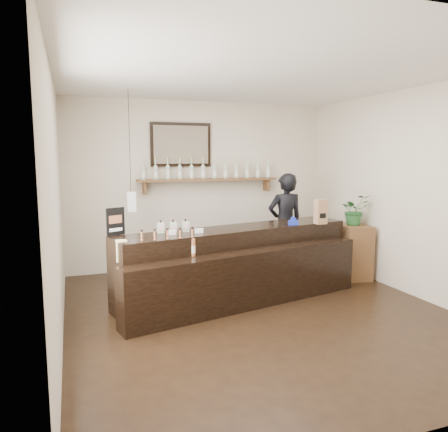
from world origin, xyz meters
TOP-DOWN VIEW (x-y plane):
  - ground at (0.00, 0.00)m, footprint 5.00×5.00m
  - room_shell at (0.00, 0.00)m, footprint 5.00×5.00m
  - back_wall_decor at (-0.15, 2.37)m, footprint 2.66×0.96m
  - counter at (-0.03, 0.58)m, footprint 3.43×1.63m
  - promo_sign at (-1.62, 0.65)m, footprint 0.23×0.12m
  - paper_bag at (1.20, 0.63)m, footprint 0.16×0.12m
  - tape_dispenser at (0.80, 0.67)m, footprint 0.15×0.09m
  - side_cabinet at (2.00, 0.95)m, footprint 0.50×0.63m
  - potted_plant at (2.00, 0.95)m, footprint 0.43×0.37m
  - shopkeeper at (1.13, 1.55)m, footprint 0.68×0.45m

SIDE VIEW (x-z plane):
  - ground at x=0.00m, z-range 0.00..0.00m
  - side_cabinet at x=2.00m, z-range 0.00..0.84m
  - counter at x=-0.03m, z-range -0.11..0.99m
  - shopkeeper at x=1.13m, z-range 0.00..1.84m
  - tape_dispenser at x=0.80m, z-range 0.93..1.05m
  - potted_plant at x=2.00m, z-range 0.84..1.31m
  - promo_sign at x=-1.62m, z-range 0.94..1.28m
  - paper_bag at x=1.20m, z-range 0.94..1.29m
  - room_shell at x=0.00m, z-range -0.80..4.20m
  - back_wall_decor at x=-0.15m, z-range 0.91..2.60m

